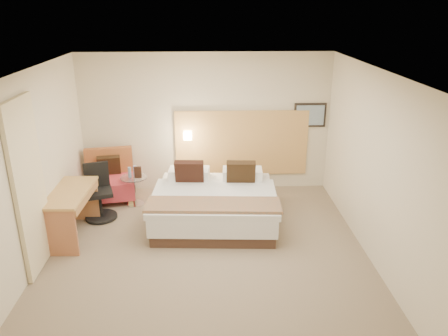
{
  "coord_description": "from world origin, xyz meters",
  "views": [
    {
      "loc": [
        0.05,
        -5.71,
        3.53
      ],
      "look_at": [
        0.29,
        0.66,
        1.12
      ],
      "focal_mm": 35.0,
      "sensor_mm": 36.0,
      "label": 1
    }
  ],
  "objects_px": {
    "bed": "(215,202)",
    "desk": "(72,201)",
    "lounge_chair": "(110,180)",
    "desk_chair": "(99,196)",
    "side_table": "(135,189)"
  },
  "relations": [
    {
      "from": "bed",
      "to": "desk",
      "type": "distance_m",
      "value": 2.33
    },
    {
      "from": "lounge_chair",
      "to": "desk_chair",
      "type": "height_order",
      "value": "desk_chair"
    },
    {
      "from": "bed",
      "to": "side_table",
      "type": "bearing_deg",
      "value": 155.57
    },
    {
      "from": "lounge_chair",
      "to": "desk",
      "type": "height_order",
      "value": "lounge_chair"
    },
    {
      "from": "bed",
      "to": "lounge_chair",
      "type": "relative_size",
      "value": 2.11
    },
    {
      "from": "lounge_chair",
      "to": "desk",
      "type": "distance_m",
      "value": 1.49
    },
    {
      "from": "bed",
      "to": "desk_chair",
      "type": "xyz_separation_m",
      "value": [
        -2.0,
        0.16,
        0.07
      ]
    },
    {
      "from": "bed",
      "to": "desk_chair",
      "type": "distance_m",
      "value": 2.01
    },
    {
      "from": "bed",
      "to": "desk_chair",
      "type": "bearing_deg",
      "value": 175.47
    },
    {
      "from": "side_table",
      "to": "lounge_chair",
      "type": "bearing_deg",
      "value": 151.22
    },
    {
      "from": "bed",
      "to": "side_table",
      "type": "relative_size",
      "value": 3.96
    },
    {
      "from": "bed",
      "to": "desk_chair",
      "type": "relative_size",
      "value": 2.23
    },
    {
      "from": "bed",
      "to": "lounge_chair",
      "type": "xyz_separation_m",
      "value": [
        -1.98,
        0.94,
        0.05
      ]
    },
    {
      "from": "lounge_chair",
      "to": "desk_chair",
      "type": "bearing_deg",
      "value": -91.69
    },
    {
      "from": "desk",
      "to": "lounge_chair",
      "type": "bearing_deg",
      "value": 78.99
    }
  ]
}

